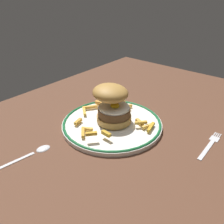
{
  "coord_description": "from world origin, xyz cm",
  "views": [
    {
      "loc": [
        -41.39,
        -36.06,
        37.4
      ],
      "look_at": [
        4.67,
        2.12,
        4.6
      ],
      "focal_mm": 38.59,
      "sensor_mm": 36.0,
      "label": 1
    }
  ],
  "objects_px": {
    "dinner_plate": "(112,123)",
    "spoon": "(38,150)",
    "burger": "(112,103)",
    "fork": "(210,144)"
  },
  "relations": [
    {
      "from": "fork",
      "to": "spoon",
      "type": "bearing_deg",
      "value": 133.11
    },
    {
      "from": "dinner_plate",
      "to": "burger",
      "type": "bearing_deg",
      "value": 36.44
    },
    {
      "from": "burger",
      "to": "spoon",
      "type": "distance_m",
      "value": 0.24
    },
    {
      "from": "dinner_plate",
      "to": "spoon",
      "type": "height_order",
      "value": "dinner_plate"
    },
    {
      "from": "dinner_plate",
      "to": "burger",
      "type": "height_order",
      "value": "burger"
    },
    {
      "from": "fork",
      "to": "spoon",
      "type": "xyz_separation_m",
      "value": [
        -0.3,
        0.32,
        0.0
      ]
    },
    {
      "from": "dinner_plate",
      "to": "spoon",
      "type": "xyz_separation_m",
      "value": [
        -0.21,
        0.07,
        -0.0
      ]
    },
    {
      "from": "burger",
      "to": "fork",
      "type": "distance_m",
      "value": 0.28
    },
    {
      "from": "dinner_plate",
      "to": "spoon",
      "type": "distance_m",
      "value": 0.22
    },
    {
      "from": "burger",
      "to": "fork",
      "type": "bearing_deg",
      "value": -72.66
    }
  ]
}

